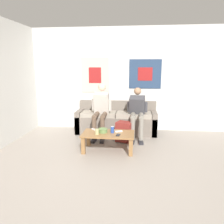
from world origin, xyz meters
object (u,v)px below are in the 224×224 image
at_px(ceramic_bowl, 103,130).
at_px(game_controller_near_left, 119,131).
at_px(coffee_table, 108,136).
at_px(couch, 116,121).
at_px(drink_can_blue, 112,130).
at_px(pillar_candle, 97,132).
at_px(person_seated_teen, 137,111).
at_px(backpack, 124,132).
at_px(person_seated_adult, 101,108).
at_px(cell_phone, 118,135).
at_px(game_controller_near_right, 94,129).

height_order(ceramic_bowl, game_controller_near_left, ceramic_bowl).
height_order(coffee_table, game_controller_near_left, game_controller_near_left).
height_order(couch, drink_can_blue, couch).
xyz_separation_m(couch, pillar_candle, (-0.24, -1.33, 0.12)).
distance_m(couch, game_controller_near_left, 1.14).
bearing_deg(person_seated_teen, pillar_candle, -126.85).
height_order(coffee_table, pillar_candle, pillar_candle).
height_order(couch, coffee_table, couch).
distance_m(couch, coffee_table, 1.23).
height_order(person_seated_teen, backpack, person_seated_teen).
xyz_separation_m(backpack, ceramic_bowl, (-0.38, -0.54, 0.19)).
distance_m(pillar_candle, drink_can_blue, 0.30).
distance_m(ceramic_bowl, drink_can_blue, 0.19).
bearing_deg(couch, pillar_candle, -100.36).
distance_m(couch, backpack, 0.70).
bearing_deg(person_seated_teen, person_seated_adult, -179.89).
distance_m(coffee_table, cell_phone, 0.24).
bearing_deg(backpack, person_seated_teen, 49.68).
relative_size(drink_can_blue, game_controller_near_right, 0.98).
xyz_separation_m(person_seated_teen, backpack, (-0.27, -0.32, -0.41)).
xyz_separation_m(couch, cell_phone, (0.15, -1.34, 0.07)).
distance_m(ceramic_bowl, cell_phone, 0.34).
bearing_deg(person_seated_adult, coffee_table, -71.96).
relative_size(couch, person_seated_teen, 1.72).
xyz_separation_m(pillar_candle, drink_can_blue, (0.28, 0.13, 0.01)).
xyz_separation_m(person_seated_teen, ceramic_bowl, (-0.65, -0.85, -0.22)).
distance_m(person_seated_teen, pillar_candle, 1.26).
xyz_separation_m(person_seated_adult, game_controller_near_left, (0.48, -0.78, -0.30)).
xyz_separation_m(backpack, game_controller_near_right, (-0.58, -0.39, 0.16)).
relative_size(person_seated_teen, pillar_candle, 9.63).
bearing_deg(person_seated_teen, cell_phone, -109.08).
distance_m(person_seated_teen, game_controller_near_left, 0.90).
bearing_deg(game_controller_near_left, cell_phone, -87.45).
distance_m(pillar_candle, game_controller_near_left, 0.44).
xyz_separation_m(couch, game_controller_near_right, (-0.35, -1.05, 0.08)).
bearing_deg(pillar_candle, cell_phone, -0.78).
bearing_deg(drink_can_blue, coffee_table, -162.57).
relative_size(backpack, cell_phone, 2.98).
relative_size(couch, pillar_candle, 16.54).
height_order(pillar_candle, cell_phone, pillar_candle).
bearing_deg(pillar_candle, couch, 79.64).
height_order(person_seated_adult, pillar_candle, person_seated_adult).
distance_m(game_controller_near_left, game_controller_near_right, 0.50).
bearing_deg(cell_phone, drink_can_blue, 132.08).
distance_m(person_seated_adult, cell_phone, 1.15).
xyz_separation_m(ceramic_bowl, game_controller_near_right, (-0.20, 0.14, -0.03)).
xyz_separation_m(ceramic_bowl, cell_phone, (0.31, -0.14, -0.04)).
bearing_deg(coffee_table, drink_can_blue, 17.43).
bearing_deg(person_seated_adult, backpack, -29.50).
bearing_deg(coffee_table, game_controller_near_right, 150.59).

